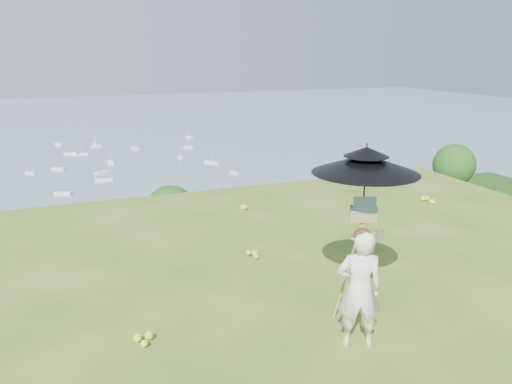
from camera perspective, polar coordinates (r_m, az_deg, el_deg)
name	(u,v)px	position (r m, az deg, el deg)	size (l,w,h in m)	color
ground	(347,317)	(7.17, 10.40, -13.86)	(14.00, 14.00, 0.00)	#3A601B
shoreline_tier	(102,295)	(89.51, -17.20, -11.23)	(170.00, 28.00, 8.00)	#696154
bay_water	(71,136)	(248.13, -20.36, 6.05)	(700.00, 700.00, 0.00)	#728AA2
slope_trees	(121,278)	(44.43, -15.14, -9.48)	(110.00, 50.00, 6.00)	#1A5018
harbor_town	(99,260)	(86.84, -17.55, -7.39)	(110.00, 22.00, 5.00)	silver
moored_boats	(36,175)	(170.60, -23.80, 1.79)	(140.00, 140.00, 0.70)	white
wildflowers	(338,305)	(7.33, 9.38, -12.59)	(10.00, 10.50, 0.12)	yellow
painter	(359,289)	(6.24, 11.72, -10.82)	(0.55, 0.36, 1.51)	white
field_easel	(360,260)	(6.74, 11.85, -7.59)	(0.67, 0.67, 1.76)	#AF7C49
sun_umbrella	(365,181)	(6.43, 12.32, 1.20)	(1.35, 1.35, 0.98)	black
painter_cap	(363,233)	(5.95, 12.10, -4.64)	(0.22, 0.26, 0.10)	#D87677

